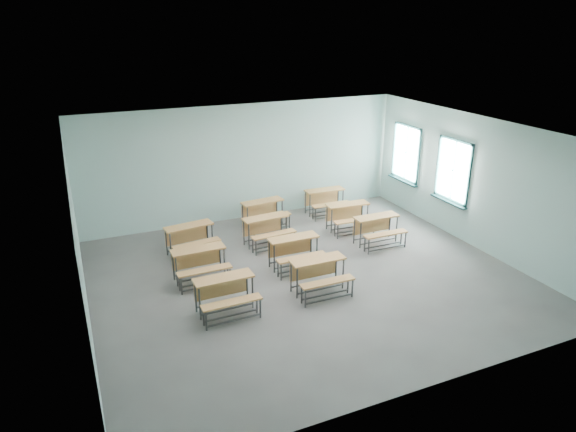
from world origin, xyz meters
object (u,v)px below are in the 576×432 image
(desk_unit_r1c0, at_px, (200,260))
(desk_unit_r2c0, at_px, (191,236))
(desk_unit_r3c1, at_px, (264,210))
(desk_unit_r0c0, at_px, (226,290))
(desk_unit_r1c1, at_px, (295,248))
(desk_unit_r1c2, at_px, (378,226))
(desk_unit_r2c1, at_px, (267,227))
(desk_unit_r0c1, at_px, (320,271))
(desk_unit_r2c2, at_px, (349,213))
(desk_unit_r3c2, at_px, (326,198))

(desk_unit_r1c0, distance_m, desk_unit_r2c0, 1.39)
(desk_unit_r1c0, height_order, desk_unit_r3c1, same)
(desk_unit_r3c1, bearing_deg, desk_unit_r0c0, -126.87)
(desk_unit_r1c1, xyz_separation_m, desk_unit_r1c2, (2.43, 0.36, 0.00))
(desk_unit_r2c1, bearing_deg, desk_unit_r1c0, -154.52)
(desk_unit_r2c0, bearing_deg, desk_unit_r3c1, 14.77)
(desk_unit_r0c0, distance_m, desk_unit_r0c1, 1.99)
(desk_unit_r1c2, distance_m, desk_unit_r2c2, 1.10)
(desk_unit_r2c1, height_order, desk_unit_r3c2, same)
(desk_unit_r1c2, xyz_separation_m, desk_unit_r2c2, (-0.20, 1.08, 0.00))
(desk_unit_r3c1, relative_size, desk_unit_r3c2, 1.04)
(desk_unit_r3c1, height_order, desk_unit_r3c2, same)
(desk_unit_r2c0, distance_m, desk_unit_r2c2, 4.21)
(desk_unit_r2c2, distance_m, desk_unit_r3c2, 1.33)
(desk_unit_r2c1, xyz_separation_m, desk_unit_r3c1, (0.36, 1.14, 0.00))
(desk_unit_r1c1, distance_m, desk_unit_r2c0, 2.57)
(desk_unit_r0c1, height_order, desk_unit_r3c1, same)
(desk_unit_r2c2, xyz_separation_m, desk_unit_r3c1, (-1.97, 1.12, 0.00))
(desk_unit_r0c1, relative_size, desk_unit_r1c1, 1.00)
(desk_unit_r0c1, relative_size, desk_unit_r3c2, 0.98)
(desk_unit_r2c0, relative_size, desk_unit_r3c1, 1.02)
(desk_unit_r1c2, bearing_deg, desk_unit_r0c1, -146.28)
(desk_unit_r1c2, xyz_separation_m, desk_unit_r3c2, (-0.20, 2.41, 0.00))
(desk_unit_r1c0, bearing_deg, desk_unit_r3c2, 29.32)
(desk_unit_r2c2, bearing_deg, desk_unit_r0c0, -143.94)
(desk_unit_r1c1, relative_size, desk_unit_r3c2, 0.98)
(desk_unit_r1c0, xyz_separation_m, desk_unit_r2c2, (4.35, 1.19, 0.00))
(desk_unit_r2c0, height_order, desk_unit_r3c2, same)
(desk_unit_r0c1, bearing_deg, desk_unit_r3c1, 86.57)
(desk_unit_r1c1, xyz_separation_m, desk_unit_r2c2, (2.23, 1.45, 0.00))
(desk_unit_r3c1, bearing_deg, desk_unit_r0c1, -99.97)
(desk_unit_r2c2, xyz_separation_m, desk_unit_r3c2, (0.01, 1.33, 0.00))
(desk_unit_r1c2, relative_size, desk_unit_r2c1, 0.96)
(desk_unit_r1c0, distance_m, desk_unit_r3c2, 5.03)
(desk_unit_r2c2, bearing_deg, desk_unit_r2c0, -178.76)
(desk_unit_r2c2, bearing_deg, desk_unit_r1c2, -75.40)
(desk_unit_r1c1, bearing_deg, desk_unit_r2c0, 140.63)
(desk_unit_r0c1, bearing_deg, desk_unit_r1c1, 90.28)
(desk_unit_r3c2, bearing_deg, desk_unit_r1c0, -148.01)
(desk_unit_r0c1, bearing_deg, desk_unit_r0c0, -179.98)
(desk_unit_r1c2, relative_size, desk_unit_r3c1, 0.95)
(desk_unit_r0c0, xyz_separation_m, desk_unit_r1c1, (2.00, 1.21, 0.00))
(desk_unit_r2c1, height_order, desk_unit_r2c2, same)
(desk_unit_r1c1, relative_size, desk_unit_r1c2, 1.00)
(desk_unit_r2c0, bearing_deg, desk_unit_r2c2, -10.46)
(desk_unit_r1c1, height_order, desk_unit_r2c0, same)
(desk_unit_r1c1, bearing_deg, desk_unit_r3c1, 84.70)
(desk_unit_r1c0, relative_size, desk_unit_r2c1, 0.96)
(desk_unit_r2c2, relative_size, desk_unit_r3c2, 1.02)
(desk_unit_r2c2, bearing_deg, desk_unit_r3c2, 93.72)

